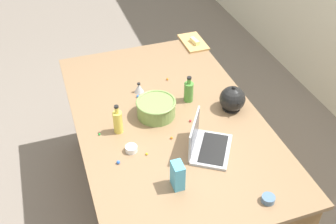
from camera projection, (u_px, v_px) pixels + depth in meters
ground_plane at (168, 202)px, 3.33m from camera, size 12.00×12.00×0.00m
island_counter at (168, 164)px, 3.05m from camera, size 1.98×1.23×0.90m
laptop at (206, 144)px, 2.50m from camera, size 0.38×0.36×0.22m
mixing_bowl_large at (156, 108)px, 2.75m from camera, size 0.27×0.27×0.12m
bottle_oil at (118, 121)px, 2.61m from camera, size 0.06×0.06×0.21m
bottle_olive at (189, 91)px, 2.87m from camera, size 0.07×0.07×0.20m
kettle at (232, 99)px, 2.80m from camera, size 0.21×0.18×0.20m
cutting_board at (193, 42)px, 3.55m from camera, size 0.32×0.18×0.02m
butter_stick_left at (195, 41)px, 3.51m from camera, size 0.11×0.05×0.04m
ramekin_small at (131, 149)px, 2.51m from camera, size 0.07×0.07×0.04m
ramekin_medium at (268, 199)px, 2.20m from camera, size 0.07×0.07×0.04m
kitchen_timer at (139, 88)px, 2.98m from camera, size 0.07×0.07×0.08m
candy_bag at (178, 175)px, 2.25m from camera, size 0.09×0.06×0.17m
candy_0 at (99, 134)px, 2.63m from camera, size 0.01×0.01×0.01m
candy_1 at (118, 162)px, 2.43m from camera, size 0.02×0.02×0.02m
candy_2 at (147, 154)px, 2.49m from camera, size 0.02×0.02×0.02m
candy_3 at (190, 121)px, 2.73m from camera, size 0.02×0.02×0.02m
candy_4 at (172, 138)px, 2.60m from camera, size 0.02×0.02×0.02m
candy_5 at (167, 79)px, 3.11m from camera, size 0.02×0.02×0.02m
candy_6 at (232, 99)px, 2.91m from camera, size 0.02×0.02×0.02m
candy_7 at (138, 96)px, 2.94m from camera, size 0.02×0.02×0.02m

